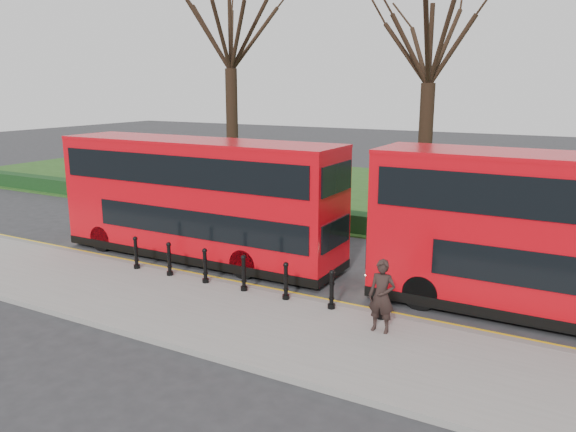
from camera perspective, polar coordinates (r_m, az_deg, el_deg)
The scene contains 12 objects.
ground at distance 17.38m, azimuth -2.38°, elevation -6.57°, with size 120.00×120.00×0.00m, color #28282B.
pavement at distance 15.05m, azimuth -8.42°, elevation -9.60°, with size 60.00×4.00×0.15m, color gray.
kerb at distance 16.56m, azimuth -4.19°, elevation -7.33°, with size 60.00×0.25×0.16m, color slate.
grass_verge at distance 30.74m, azimuth 12.33°, elevation 1.89°, with size 60.00×18.00×0.06m, color #234517.
hedge at distance 23.10m, azimuth 6.42°, elevation -0.62°, with size 60.00×0.90×0.80m, color black.
yellow_line_outer at distance 16.82m, azimuth -3.63°, elevation -7.24°, with size 60.00×0.10×0.01m, color yellow.
yellow_line_inner at distance 16.98m, azimuth -3.26°, elevation -7.04°, with size 60.00×0.10×0.01m, color yellow.
tree_left at distance 29.27m, azimuth -5.93°, elevation 18.92°, with size 7.79×7.79×12.16m.
tree_mid at distance 24.92m, azimuth 14.33°, elevation 17.39°, with size 6.94×6.94×10.84m.
bollard_row at distance 16.02m, azimuth -4.51°, elevation -5.86°, with size 8.35×0.15×1.00m.
bus_lead at distance 19.32m, azimuth -9.13°, elevation 1.63°, with size 10.28×2.36×4.09m.
pedestrian at distance 13.46m, azimuth 9.51°, elevation -8.03°, with size 0.64×0.42×1.76m, color black.
Camera 1 is at (8.56, -13.95, 5.84)m, focal length 35.00 mm.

